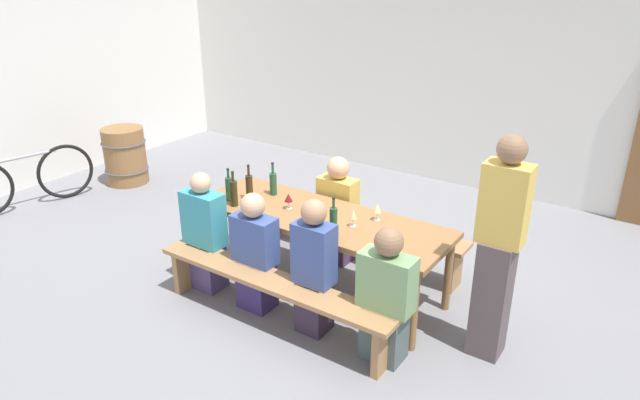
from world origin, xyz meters
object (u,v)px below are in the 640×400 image
Objects in this scene: wine_glass_1 at (377,208)px; bench_far at (359,227)px; seated_guest_near_0 at (205,235)px; wine_barrel at (125,156)px; wine_bottle_2 at (234,193)px; wine_bottle_1 at (333,221)px; parked_bicycle_0 at (24,180)px; standing_host at (498,253)px; seated_guest_near_3 at (386,299)px; bench_near at (272,288)px; wine_glass_2 at (289,198)px; wine_bottle_4 at (249,187)px; tasting_table at (320,223)px; seated_guest_near_2 at (314,269)px; wine_bottle_3 at (229,188)px; seated_guest_far_0 at (338,212)px; seated_guest_near_1 at (255,255)px; wine_bottle_0 at (273,183)px; wine_glass_0 at (353,214)px.

bench_far is at bearing 132.61° from wine_glass_1.
wine_barrel is at bearing 64.65° from seated_guest_near_0.
wine_bottle_1 is at bearing -0.44° from wine_bottle_2.
seated_guest_near_0 is 3.16m from parked_bicycle_0.
standing_host is at bearing -24.97° from bench_far.
wine_barrel is at bearing 73.98° from seated_guest_near_3.
wine_bottle_1 is (0.31, -0.97, 0.52)m from bench_far.
bench_near is 0.89m from wine_glass_2.
wine_bottle_4 is at bearing 169.20° from wine_bottle_1.
bench_far is at bearing -24.97° from standing_host.
seated_guest_near_2 reaches higher than tasting_table.
wine_glass_1 is (1.37, 0.39, -0.01)m from wine_bottle_3.
standing_host reaches higher than tasting_table.
seated_guest_far_0 reaches higher than wine_glass_1.
wine_barrel is (-4.21, 0.60, -0.48)m from wine_glass_1.
wine_glass_1 is (1.24, 0.46, -0.02)m from wine_bottle_2.
wine_bottle_4 reaches higher than wine_bottle_2.
seated_guest_near_0 is at bearing -104.80° from wine_bottle_4.
parked_bicycle_0 is (-3.75, 0.09, -0.14)m from seated_guest_near_1.
seated_guest_near_2 is (0.97, -0.71, -0.30)m from wine_bottle_0.
seated_guest_far_0 reaches higher than bench_far.
wine_bottle_0 is 2.25m from standing_host.
wine_glass_1 is at bearing -11.99° from standing_host.
seated_guest_far_0 is (-0.48, 0.82, -0.35)m from wine_bottle_1.
wine_glass_0 reaches higher than tasting_table.
tasting_table is at bearing 139.49° from wine_bottle_1.
wine_bottle_1 is at bearing -20.30° from wine_glass_2.
wine_bottle_0 is at bearing 127.07° from bench_near.
standing_host is at bearing -1.44° from tasting_table.
seated_guest_near_1 reaches higher than wine_barrel.
wine_glass_0 is (1.26, 0.16, -0.01)m from wine_bottle_3.
wine_bottle_4 reaches higher than bench_far.
seated_guest_far_0 is at bearing 45.95° from wine_bottle_4.
standing_host reaches higher than wine_bottle_1.
bench_far is 13.96× the size of wine_glass_0.
seated_guest_far_0 reaches higher than wine_barrel.
wine_bottle_2 is 0.67m from seated_guest_near_1.
seated_guest_near_1 is 0.62m from seated_guest_near_2.
seated_guest_near_3 is 0.63× the size of standing_host.
wine_bottle_4 reaches higher than wine_bottle_0.
wine_bottle_3 is at bearing 150.24° from bench_near.
standing_host is (1.28, 0.51, 0.31)m from seated_guest_near_2.
parked_bicycle_0 is at bearing -174.96° from wine_bottle_3.
seated_guest_far_0 is (0.73, 1.11, -0.00)m from seated_guest_near_0.
tasting_table is at bearing 11.63° from wine_bottle_3.
parked_bicycle_0 is at bearing -171.62° from wine_glass_1.
seated_guest_near_2 reaches higher than wine_glass_1.
tasting_table is at bearing 16.58° from seated_guest_far_0.
seated_guest_near_1 is at bearing -31.10° from wine_bottle_3.
wine_bottle_2 is 0.51m from wine_glass_2.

